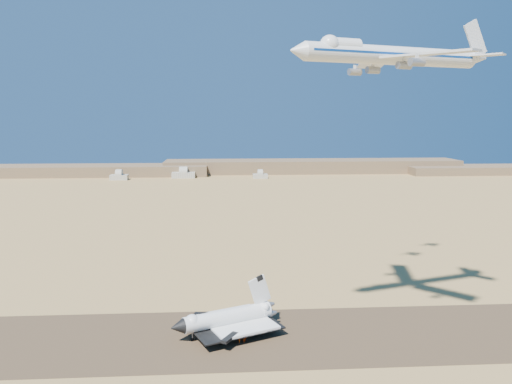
{
  "coord_description": "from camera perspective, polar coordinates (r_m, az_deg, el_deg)",
  "views": [
    {
      "loc": [
        -7.47,
        -169.08,
        77.92
      ],
      "look_at": [
        4.09,
        8.0,
        51.5
      ],
      "focal_mm": 35.0,
      "sensor_mm": 36.0,
      "label": 1
    }
  ],
  "objects": [
    {
      "name": "ridgeline",
      "position": [
        703.69,
        2.22,
        2.73
      ],
      "size": [
        960.0,
        90.0,
        18.0
      ],
      "color": "brown",
      "rests_on": "ground"
    },
    {
      "name": "carrier_747",
      "position": [
        173.13,
        14.75,
        14.89
      ],
      "size": [
        75.69,
        56.42,
        18.96
      ],
      "rotation": [
        0.0,
        0.0,
        0.3
      ],
      "color": "silver"
    },
    {
      "name": "ground",
      "position": [
        186.32,
        -1.14,
        -16.26
      ],
      "size": [
        1200.0,
        1200.0,
        0.0
      ],
      "primitive_type": "plane",
      "color": "#A7844A",
      "rests_on": "ground"
    },
    {
      "name": "chase_jet_c",
      "position": [
        223.49,
        14.65,
        14.09
      ],
      "size": [
        13.8,
        7.67,
        3.45
      ],
      "rotation": [
        0.0,
        0.0,
        0.15
      ],
      "color": "silver"
    },
    {
      "name": "chase_jet_d",
      "position": [
        247.4,
        17.54,
        14.01
      ],
      "size": [
        13.68,
        7.73,
        3.44
      ],
      "rotation": [
        0.0,
        0.0,
        0.19
      ],
      "color": "silver"
    },
    {
      "name": "shuttle",
      "position": [
        187.33,
        -3.36,
        -14.32
      ],
      "size": [
        41.41,
        35.11,
        20.16
      ],
      "rotation": [
        0.0,
        0.0,
        0.42
      ],
      "color": "white",
      "rests_on": "runway"
    },
    {
      "name": "crew_b",
      "position": [
        183.06,
        -1.2,
        -16.42
      ],
      "size": [
        0.64,
        0.89,
        1.64
      ],
      "primitive_type": "imported",
      "rotation": [
        0.0,
        0.0,
        1.82
      ],
      "color": "#F2510E",
      "rests_on": "runway"
    },
    {
      "name": "crew_c",
      "position": [
        181.64,
        -1.37,
        -16.62
      ],
      "size": [
        1.05,
        1.06,
        1.69
      ],
      "primitive_type": "imported",
      "rotation": [
        0.0,
        0.0,
        2.34
      ],
      "color": "#F2510E",
      "rests_on": "runway"
    },
    {
      "name": "hangars",
      "position": [
        654.07,
        -8.67,
        1.96
      ],
      "size": [
        200.5,
        29.5,
        30.0
      ],
      "color": "#BCB9A7",
      "rests_on": "ground"
    },
    {
      "name": "runway",
      "position": [
        186.3,
        -1.14,
        -16.25
      ],
      "size": [
        600.0,
        50.0,
        0.06
      ],
      "primitive_type": "cube",
      "color": "brown",
      "rests_on": "ground"
    },
    {
      "name": "crew_a",
      "position": [
        181.27,
        -1.9,
        -16.65
      ],
      "size": [
        0.61,
        0.77,
        1.84
      ],
      "primitive_type": "imported",
      "rotation": [
        0.0,
        0.0,
        1.3
      ],
      "color": "#F2510E",
      "rests_on": "runway"
    }
  ]
}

